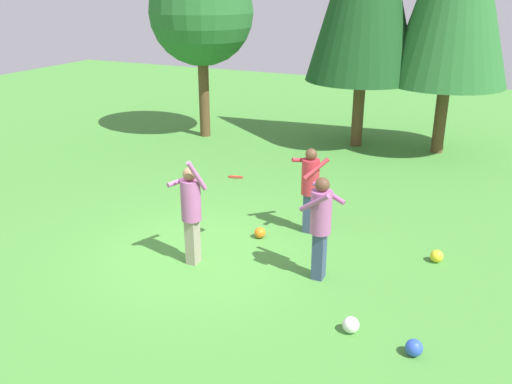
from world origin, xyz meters
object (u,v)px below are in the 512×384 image
(ball_blue, at_px, (414,348))
(ball_white, at_px, (351,325))
(ball_yellow, at_px, (437,256))
(person_thrower, at_px, (191,207))
(ball_orange, at_px, (260,233))
(person_bystander, at_px, (321,220))
(frisbee, at_px, (236,177))
(person_catcher, at_px, (310,183))
(tree_left, at_px, (201,13))

(ball_blue, distance_m, ball_white, 0.90)
(ball_blue, bearing_deg, ball_yellow, 92.02)
(person_thrower, distance_m, ball_orange, 1.80)
(person_bystander, xyz_separation_m, ball_orange, (-1.51, 0.97, -0.94))
(ball_blue, distance_m, ball_yellow, 2.79)
(ball_blue, height_order, ball_white, ball_white)
(person_bystander, bearing_deg, frisbee, -0.00)
(ball_orange, distance_m, ball_yellow, 3.24)
(person_bystander, relative_size, frisbee, 5.25)
(person_thrower, distance_m, ball_white, 3.31)
(person_thrower, distance_m, frisbee, 1.03)
(person_catcher, height_order, frisbee, person_catcher)
(ball_yellow, bearing_deg, person_bystander, -140.58)
(person_catcher, xyz_separation_m, person_bystander, (0.77, -1.64, 0.04))
(person_thrower, bearing_deg, tree_left, 51.50)
(person_thrower, bearing_deg, frisbee, -0.00)
(frisbee, relative_size, ball_orange, 1.56)
(ball_orange, distance_m, ball_white, 3.28)
(person_catcher, xyz_separation_m, frisbee, (-1.00, -1.16, 0.35))
(person_thrower, relative_size, person_catcher, 1.14)
(person_catcher, distance_m, ball_yellow, 2.64)
(person_catcher, bearing_deg, person_thrower, 7.02)
(ball_white, xyz_separation_m, ball_yellow, (0.79, 2.65, -0.01))
(person_bystander, bearing_deg, ball_yellow, -125.36)
(frisbee, distance_m, ball_orange, 1.36)
(person_thrower, bearing_deg, ball_white, -82.20)
(frisbee, xyz_separation_m, ball_yellow, (3.47, 0.92, -1.24))
(person_bystander, height_order, ball_white, person_bystander)
(ball_orange, distance_m, tree_left, 8.50)
(ball_blue, relative_size, tree_left, 0.04)
(person_bystander, xyz_separation_m, ball_yellow, (1.70, 1.40, -0.94))
(ball_orange, relative_size, ball_white, 0.91)
(ball_yellow, distance_m, tree_left, 10.38)
(person_catcher, distance_m, ball_white, 3.46)
(person_bystander, relative_size, ball_white, 7.43)
(frisbee, bearing_deg, ball_white, -32.85)
(person_catcher, xyz_separation_m, ball_yellow, (2.47, -0.24, -0.89))
(person_thrower, xyz_separation_m, person_bystander, (2.15, 0.43, -0.00))
(person_catcher, relative_size, ball_white, 7.14)
(person_bystander, relative_size, tree_left, 0.33)
(ball_white, bearing_deg, ball_blue, -9.12)
(person_thrower, height_order, ball_white, person_thrower)
(ball_white, bearing_deg, person_bystander, 126.06)
(person_thrower, distance_m, tree_left, 8.91)
(person_bystander, distance_m, frisbee, 1.86)
(ball_yellow, bearing_deg, frisbee, -165.20)
(ball_orange, bearing_deg, ball_yellow, 7.69)
(ball_blue, bearing_deg, frisbee, 152.31)
(ball_yellow, bearing_deg, person_catcher, 174.38)
(ball_white, xyz_separation_m, tree_left, (-7.14, 8.28, 3.61))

